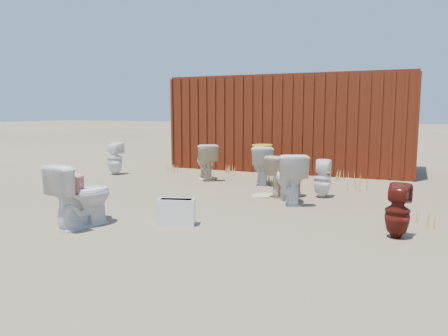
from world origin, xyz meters
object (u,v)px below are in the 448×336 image
at_px(toilet_back_beige_left, 206,162).
at_px(toilet_back_beige_right, 287,176).
at_px(shipping_container, 294,123).
at_px(loose_tank, 176,212).
at_px(toilet_back_a, 115,158).
at_px(toilet_back_yellowlid, 262,165).
at_px(toilet_front_maroon, 398,211).
at_px(toilet_front_c, 82,195).
at_px(toilet_front_e, 289,178).
at_px(toilet_back_e, 322,179).
at_px(toilet_front_pink, 85,196).

relative_size(toilet_back_beige_left, toilet_back_beige_right, 1.07).
xyz_separation_m(shipping_container, loose_tank, (0.09, -6.39, -1.02)).
xyz_separation_m(toilet_back_a, toilet_back_yellowlid, (3.68, 0.09, 0.01)).
distance_m(toilet_front_maroon, toilet_back_beige_left, 5.16).
bearing_deg(loose_tank, toilet_back_yellowlid, 72.30).
bearing_deg(toilet_back_beige_right, toilet_front_c, 84.65).
bearing_deg(shipping_container, toilet_front_c, -98.33).
xyz_separation_m(toilet_front_c, toilet_back_beige_left, (-0.25, 4.25, -0.02)).
bearing_deg(shipping_container, toilet_front_maroon, -64.27).
distance_m(toilet_front_c, toilet_back_yellowlid, 4.28).
xyz_separation_m(toilet_front_e, toilet_back_beige_right, (-0.16, 0.45, -0.04)).
xyz_separation_m(toilet_back_beige_left, toilet_back_e, (2.78, -1.02, -0.07)).
height_order(toilet_back_beige_right, toilet_back_e, toilet_back_beige_right).
relative_size(shipping_container, toilet_back_beige_right, 8.02).
distance_m(toilet_front_pink, toilet_front_c, 0.23).
bearing_deg(shipping_container, toilet_back_beige_left, -115.14).
height_order(toilet_back_a, loose_tank, toilet_back_a).
relative_size(toilet_front_e, loose_tank, 1.67).
height_order(toilet_back_e, loose_tank, toilet_back_e).
relative_size(toilet_front_pink, toilet_back_beige_left, 0.90).
bearing_deg(toilet_front_c, toilet_back_e, -115.41).
xyz_separation_m(toilet_front_pink, toilet_front_e, (2.23, 2.36, 0.06)).
xyz_separation_m(toilet_front_pink, toilet_back_yellowlid, (1.22, 3.95, 0.04)).
height_order(shipping_container, toilet_back_yellowlid, shipping_container).
bearing_deg(toilet_back_yellowlid, toilet_back_e, 127.99).
xyz_separation_m(toilet_back_beige_right, loose_tank, (-0.85, -2.42, -0.20)).
height_order(toilet_front_e, toilet_back_beige_left, toilet_front_e).
distance_m(toilet_front_pink, toilet_front_maroon, 4.06).
bearing_deg(toilet_back_beige_left, shipping_container, -149.50).
distance_m(shipping_container, toilet_back_a, 4.70).
bearing_deg(loose_tank, toilet_back_e, 44.17).
height_order(toilet_front_c, toilet_back_a, toilet_front_c).
height_order(toilet_front_maroon, toilet_back_yellowlid, toilet_back_yellowlid).
xyz_separation_m(toilet_front_c, toilet_front_e, (2.11, 2.54, -0.01)).
relative_size(toilet_front_maroon, toilet_back_yellowlid, 0.82).
distance_m(toilet_front_e, toilet_back_beige_left, 2.91).
distance_m(toilet_back_beige_right, loose_tank, 2.57).
xyz_separation_m(toilet_back_beige_left, loose_tank, (1.35, -3.68, -0.23)).
xyz_separation_m(toilet_front_c, toilet_back_e, (2.52, 3.23, -0.09)).
distance_m(shipping_container, toilet_back_beige_left, 3.09).
bearing_deg(toilet_back_yellowlid, toilet_back_beige_left, -24.53).
bearing_deg(toilet_front_c, toilet_back_beige_right, -110.53).
distance_m(toilet_back_beige_left, toilet_back_beige_right, 2.54).
xyz_separation_m(toilet_back_a, loose_tank, (3.69, -3.48, -0.22)).
height_order(toilet_front_maroon, loose_tank, toilet_front_maroon).
distance_m(toilet_front_c, toilet_front_e, 3.30).
bearing_deg(toilet_back_beige_left, toilet_front_e, 109.76).
xyz_separation_m(toilet_front_maroon, toilet_back_a, (-6.42, 2.95, 0.07)).
xyz_separation_m(toilet_front_e, toilet_back_beige_left, (-2.36, 1.71, -0.02)).
bearing_deg(toilet_front_pink, toilet_back_yellowlid, -106.49).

